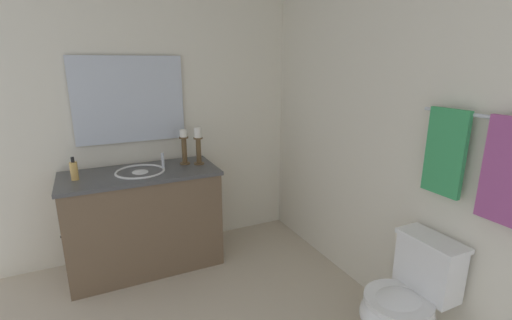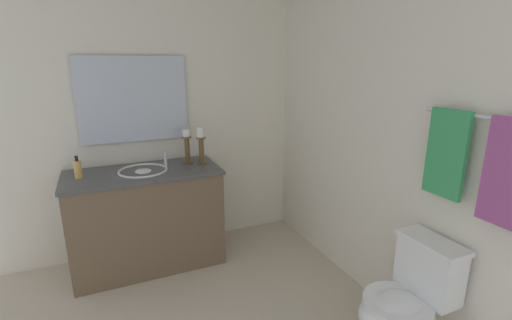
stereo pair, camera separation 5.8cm
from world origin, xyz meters
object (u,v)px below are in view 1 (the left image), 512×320
at_px(towel_bar, 486,116).
at_px(towel_near_vanity, 445,152).
at_px(sink_basin, 141,176).
at_px(mirror, 130,100).
at_px(candle_holder_tall, 198,145).
at_px(vanity_cabinet, 145,220).
at_px(towel_center, 512,173).
at_px(soap_bottle, 74,170).
at_px(toilet, 406,302).
at_px(candle_holder_short, 184,146).

height_order(towel_bar, towel_near_vanity, towel_near_vanity).
relative_size(sink_basin, mirror, 0.44).
bearing_deg(mirror, candle_holder_tall, 62.75).
distance_m(vanity_cabinet, towel_center, 2.59).
bearing_deg(mirror, towel_bar, 34.50).
xyz_separation_m(sink_basin, towel_center, (2.01, 1.43, 0.41)).
bearing_deg(sink_basin, soap_bottle, -90.89).
bearing_deg(soap_bottle, towel_bar, 46.39).
distance_m(mirror, candle_holder_tall, 0.69).
relative_size(mirror, towel_near_vanity, 1.86).
height_order(vanity_cabinet, towel_near_vanity, towel_near_vanity).
height_order(vanity_cabinet, toilet, vanity_cabinet).
bearing_deg(candle_holder_short, toilet, 25.22).
height_order(mirror, candle_holder_tall, mirror).
distance_m(sink_basin, toilet, 2.14).
bearing_deg(sink_basin, mirror, -179.80).
xyz_separation_m(vanity_cabinet, soap_bottle, (-0.01, -0.48, 0.50)).
xyz_separation_m(mirror, towel_bar, (2.11, 1.45, 0.05)).
distance_m(towel_bar, towel_near_vanity, 0.29).
bearing_deg(toilet, vanity_cabinet, -144.01).
bearing_deg(towel_near_vanity, candle_holder_short, -149.06).
height_order(vanity_cabinet, towel_bar, towel_bar).
relative_size(vanity_cabinet, soap_bottle, 6.96).
bearing_deg(sink_basin, candle_holder_tall, 92.14).
relative_size(candle_holder_tall, towel_bar, 0.46).
xyz_separation_m(vanity_cabinet, mirror, (-0.28, 0.00, 0.99)).
xyz_separation_m(soap_bottle, towel_center, (2.02, 1.91, 0.30)).
xyz_separation_m(mirror, towel_near_vanity, (1.93, 1.43, -0.17)).
distance_m(candle_holder_tall, toilet, 1.97).
bearing_deg(towel_bar, towel_center, -5.80).
height_order(candle_holder_tall, candle_holder_short, candle_holder_tall).
height_order(toilet, towel_near_vanity, towel_near_vanity).
relative_size(towel_near_vanity, towel_center, 0.93).
height_order(towel_bar, towel_center, towel_center).
relative_size(sink_basin, towel_center, 0.77).
xyz_separation_m(sink_basin, towel_bar, (1.83, 1.45, 0.65)).
distance_m(vanity_cabinet, candle_holder_short, 0.71).
bearing_deg(towel_bar, soap_bottle, -133.61).
height_order(toilet, towel_center, towel_center).
distance_m(candle_holder_short, toilet, 2.06).
xyz_separation_m(towel_bar, towel_center, (0.18, -0.02, -0.24)).
bearing_deg(towel_near_vanity, candle_holder_tall, -151.03).
distance_m(mirror, toilet, 2.55).
height_order(candle_holder_tall, towel_near_vanity, towel_near_vanity).
height_order(soap_bottle, towel_center, towel_center).
distance_m(sink_basin, candle_holder_short, 0.45).
bearing_deg(candle_holder_short, mirror, -117.16).
bearing_deg(mirror, vanity_cabinet, -0.01).
bearing_deg(soap_bottle, sink_basin, 89.11).
distance_m(sink_basin, soap_bottle, 0.49).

